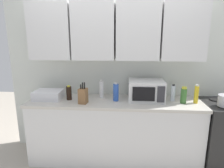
{
  "coord_description": "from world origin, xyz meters",
  "views": [
    {
      "loc": [
        0.16,
        -2.92,
        1.77
      ],
      "look_at": [
        -0.04,
        -0.25,
        1.12
      ],
      "focal_mm": 31.98,
      "sensor_mm": 36.0,
      "label": 1
    }
  ],
  "objects": [
    {
      "name": "wall_back_with_cabinets",
      "position": [
        0.0,
        -0.07,
        1.58
      ],
      "size": [
        3.26,
        0.38,
        2.6
      ],
      "color": "silver",
      "rests_on": "ground_plane"
    },
    {
      "name": "bottle_clear_tall",
      "position": [
        0.79,
        -0.26,
        1.01
      ],
      "size": [
        0.06,
        0.06,
        0.23
      ],
      "color": "silver",
      "rests_on": "counter_run"
    },
    {
      "name": "dish_rack",
      "position": [
        -0.94,
        -0.3,
        0.96
      ],
      "size": [
        0.38,
        0.3,
        0.12
      ],
      "primitive_type": "cube",
      "color": "silver",
      "rests_on": "counter_run"
    },
    {
      "name": "bottle_white_jar",
      "position": [
        -0.2,
        -0.18,
        1.02
      ],
      "size": [
        0.06,
        0.06,
        0.25
      ],
      "color": "white",
      "rests_on": "counter_run"
    },
    {
      "name": "knife_block",
      "position": [
        -0.41,
        -0.45,
        1.0
      ],
      "size": [
        0.12,
        0.14,
        0.29
      ],
      "color": "brown",
      "rests_on": "counter_run"
    },
    {
      "name": "bottle_soy_dark",
      "position": [
        -0.64,
        -0.31,
        1.0
      ],
      "size": [
        0.07,
        0.07,
        0.2
      ],
      "color": "black",
      "rests_on": "counter_run"
    },
    {
      "name": "microwave",
      "position": [
        0.43,
        -0.26,
        1.04
      ],
      "size": [
        0.48,
        0.37,
        0.28
      ],
      "color": "silver",
      "rests_on": "counter_run"
    },
    {
      "name": "bottle_blue_cleaner",
      "position": [
        0.02,
        -0.31,
        1.02
      ],
      "size": [
        0.08,
        0.08,
        0.25
      ],
      "color": "#2D56B7",
      "rests_on": "counter_run"
    },
    {
      "name": "bottle_green_oil",
      "position": [
        0.91,
        -0.34,
        1.01
      ],
      "size": [
        0.08,
        0.08,
        0.22
      ],
      "color": "#386B2D",
      "rests_on": "counter_run"
    },
    {
      "name": "bottle_yellow_mustard",
      "position": [
        1.08,
        -0.33,
        1.02
      ],
      "size": [
        0.06,
        0.06,
        0.25
      ],
      "color": "gold",
      "rests_on": "counter_run"
    },
    {
      "name": "counter_run",
      "position": [
        0.0,
        -0.3,
        0.45
      ],
      "size": [
        2.39,
        0.63,
        0.9
      ],
      "color": "silver",
      "rests_on": "ground_plane"
    }
  ]
}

